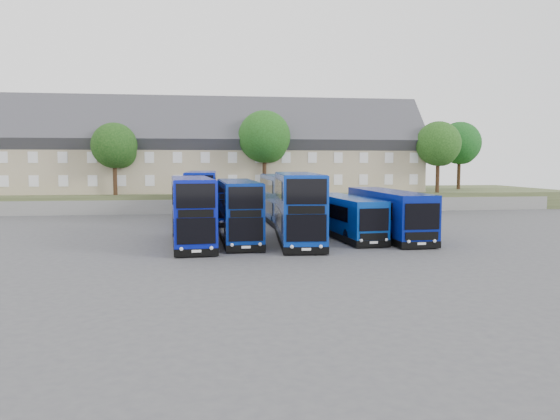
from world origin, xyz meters
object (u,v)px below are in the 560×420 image
(tree_west, at_px, (116,147))
(tree_mid, at_px, (266,139))
(coach_east_a, at_px, (346,217))
(tree_far, at_px, (460,145))
(dd_front_left, at_px, (192,212))
(dd_front_mid, at_px, (238,212))
(tree_east, at_px, (439,146))

(tree_west, bearing_deg, tree_mid, 1.79)
(coach_east_a, distance_m, tree_far, 36.74)
(dd_front_left, relative_size, dd_front_mid, 1.07)
(tree_west, height_order, tree_mid, tree_mid)
(tree_mid, bearing_deg, dd_front_mid, -101.10)
(tree_west, distance_m, tree_east, 36.00)
(dd_front_left, relative_size, tree_east, 1.38)
(dd_front_left, height_order, tree_far, tree_far)
(dd_front_mid, bearing_deg, tree_west, 116.02)
(coach_east_a, relative_size, tree_far, 1.27)
(tree_mid, bearing_deg, tree_west, -178.21)
(dd_front_left, xyz_separation_m, coach_east_a, (11.05, 1.77, -0.72))
(tree_west, bearing_deg, dd_front_left, -70.06)
(dd_front_mid, xyz_separation_m, tree_east, (24.47, 22.29, 5.34))
(dd_front_left, bearing_deg, tree_east, 36.18)
(dd_front_left, height_order, coach_east_a, dd_front_left)
(dd_front_mid, distance_m, tree_mid, 23.99)
(dd_front_left, relative_size, coach_east_a, 1.02)
(dd_front_left, distance_m, coach_east_a, 11.21)
(tree_mid, bearing_deg, tree_far, 14.04)
(tree_east, bearing_deg, tree_far, 49.40)
(dd_front_mid, xyz_separation_m, tree_far, (30.47, 29.29, 5.68))
(coach_east_a, relative_size, tree_mid, 1.20)
(tree_west, height_order, tree_far, tree_far)
(coach_east_a, bearing_deg, tree_west, 127.92)
(dd_front_left, distance_m, dd_front_mid, 3.26)
(tree_east, bearing_deg, tree_west, -180.00)
(tree_west, bearing_deg, dd_front_mid, -62.65)
(dd_front_mid, relative_size, tree_west, 1.38)
(dd_front_left, distance_m, tree_mid, 25.46)
(dd_front_left, bearing_deg, tree_far, 38.12)
(tree_east, xyz_separation_m, tree_far, (6.00, 7.00, 0.34))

